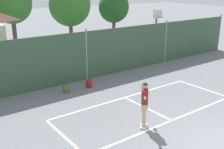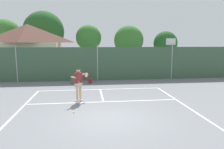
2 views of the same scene
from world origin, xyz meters
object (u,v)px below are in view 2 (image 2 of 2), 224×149
at_px(backpack_red, 90,81).
at_px(tennis_player, 79,81).
at_px(backpack_olive, 73,81).
at_px(tennis_ball, 74,112).
at_px(basketball_hoop, 170,52).

bearing_deg(backpack_red, tennis_player, -97.63).
bearing_deg(tennis_player, backpack_red, 82.37).
distance_m(backpack_olive, backpack_red, 1.35).
xyz_separation_m(tennis_player, tennis_ball, (-0.17, -1.90, -1.08)).
relative_size(tennis_player, tennis_ball, 28.10).
distance_m(tennis_player, backpack_olive, 5.17).
distance_m(basketball_hoop, tennis_player, 11.18).
height_order(tennis_player, backpack_red, tennis_player).
xyz_separation_m(backpack_olive, backpack_red, (1.35, -0.02, 0.00)).
height_order(tennis_player, tennis_ball, tennis_player).
distance_m(basketball_hoop, tennis_ball, 12.80).
bearing_deg(basketball_hoop, tennis_player, -137.31).
height_order(basketball_hoop, backpack_red, basketball_hoop).
bearing_deg(tennis_ball, backpack_red, 83.06).
bearing_deg(backpack_olive, tennis_player, -82.38).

